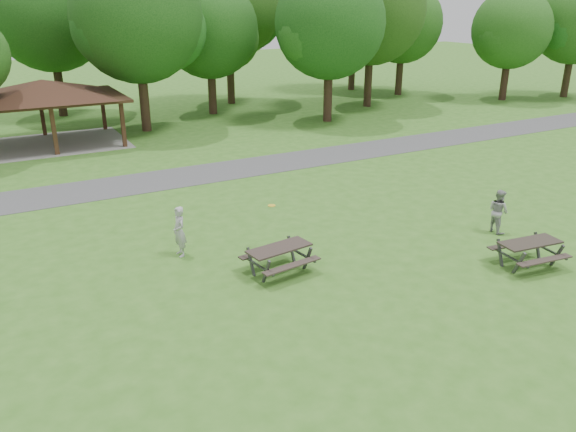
# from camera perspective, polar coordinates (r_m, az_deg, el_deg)

# --- Properties ---
(ground) EXTENTS (160.00, 160.00, 0.00)m
(ground) POSITION_cam_1_polar(r_m,az_deg,el_deg) (15.47, 3.92, -9.84)
(ground) COLOR #366D1F
(ground) RESTS_ON ground
(asphalt_path) EXTENTS (120.00, 3.20, 0.02)m
(asphalt_path) POSITION_cam_1_polar(r_m,az_deg,el_deg) (27.33, -12.02, 3.72)
(asphalt_path) COLOR #464649
(asphalt_path) RESTS_ON ground
(pavilion) EXTENTS (8.60, 7.01, 3.76)m
(pavilion) POSITION_cam_1_polar(r_m,az_deg,el_deg) (35.61, -23.63, 11.47)
(pavilion) COLOR #351B13
(pavilion) RESTS_ON ground
(tree_row_e) EXTENTS (8.40, 8.00, 11.02)m
(tree_row_e) POSITION_cam_1_polar(r_m,az_deg,el_deg) (37.36, -14.94, 18.62)
(tree_row_e) COLOR #322016
(tree_row_e) RESTS_ON ground
(tree_row_f) EXTENTS (7.35, 7.00, 9.55)m
(tree_row_f) POSITION_cam_1_polar(r_m,az_deg,el_deg) (42.57, -7.89, 18.04)
(tree_row_f) COLOR #311F16
(tree_row_f) RESTS_ON ground
(tree_row_g) EXTENTS (7.77, 7.40, 10.25)m
(tree_row_g) POSITION_cam_1_polar(r_m,az_deg,el_deg) (39.47, 4.34, 18.66)
(tree_row_g) COLOR black
(tree_row_g) RESTS_ON ground
(tree_row_h) EXTENTS (8.61, 8.20, 11.37)m
(tree_row_h) POSITION_cam_1_polar(r_m,az_deg,el_deg) (45.75, 8.58, 19.69)
(tree_row_h) COLOR black
(tree_row_h) RESTS_ON ground
(tree_row_i) EXTENTS (7.14, 6.80, 9.52)m
(tree_row_i) POSITION_cam_1_polar(r_m,az_deg,el_deg) (52.24, 11.63, 18.42)
(tree_row_i) COLOR #2F1F14
(tree_row_i) RESTS_ON ground
(tree_row_j) EXTENTS (6.72, 6.40, 8.96)m
(tree_row_j) POSITION_cam_1_polar(r_m,az_deg,el_deg) (51.83, 21.76, 17.02)
(tree_row_j) COLOR black
(tree_row_j) RESTS_ON ground
(tree_deep_b) EXTENTS (8.40, 8.00, 11.13)m
(tree_deep_b) POSITION_cam_1_polar(r_m,az_deg,el_deg) (44.48, -22.94, 18.15)
(tree_deep_b) COLOR black
(tree_deep_b) RESTS_ON ground
(tree_deep_c) EXTENTS (8.82, 8.40, 11.90)m
(tree_deep_c) POSITION_cam_1_polar(r_m,az_deg,el_deg) (46.90, -5.99, 20.34)
(tree_deep_c) COLOR #322016
(tree_deep_c) RESTS_ON ground
(tree_deep_d) EXTENTS (8.40, 8.00, 11.27)m
(tree_deep_d) POSITION_cam_1_polar(r_m,az_deg,el_deg) (54.57, 6.82, 19.96)
(tree_deep_d) COLOR black
(tree_deep_d) RESTS_ON ground
(picnic_table_middle) EXTENTS (2.21, 1.87, 0.88)m
(picnic_table_middle) POSITION_cam_1_polar(r_m,az_deg,el_deg) (17.34, -0.89, -3.80)
(picnic_table_middle) COLOR #2D2420
(picnic_table_middle) RESTS_ON ground
(picnic_table_far) EXTENTS (2.17, 1.83, 0.86)m
(picnic_table_far) POSITION_cam_1_polar(r_m,az_deg,el_deg) (19.33, 23.32, -2.95)
(picnic_table_far) COLOR #29231D
(picnic_table_far) RESTS_ON ground
(frisbee_in_flight) EXTENTS (0.33, 0.33, 0.02)m
(frisbee_in_flight) POSITION_cam_1_polar(r_m,az_deg,el_deg) (18.66, -1.67, 1.07)
(frisbee_in_flight) COLOR gold
(frisbee_in_flight) RESTS_ON ground
(frisbee_thrower) EXTENTS (0.43, 0.64, 1.70)m
(frisbee_thrower) POSITION_cam_1_polar(r_m,az_deg,el_deg) (18.74, -10.98, -1.57)
(frisbee_thrower) COLOR #A9A9AB
(frisbee_thrower) RESTS_ON ground
(frisbee_catcher) EXTENTS (0.66, 0.82, 1.62)m
(frisbee_catcher) POSITION_cam_1_polar(r_m,az_deg,el_deg) (21.69, 20.58, 0.48)
(frisbee_catcher) COLOR #9B9B9D
(frisbee_catcher) RESTS_ON ground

